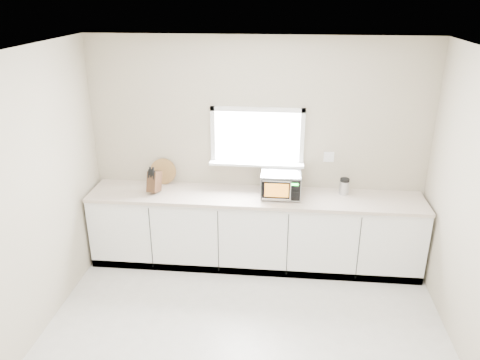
# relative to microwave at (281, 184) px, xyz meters

# --- Properties ---
(back_wall) EXTENTS (4.00, 0.17, 2.70)m
(back_wall) POSITION_rel_microwave_xyz_m (-0.30, 0.30, 0.29)
(back_wall) COLOR #B7AA92
(back_wall) RESTS_ON ground
(cabinets) EXTENTS (3.92, 0.60, 0.88)m
(cabinets) POSITION_rel_microwave_xyz_m (-0.30, 0.01, -0.63)
(cabinets) COLOR white
(cabinets) RESTS_ON ground
(countertop) EXTENTS (3.92, 0.64, 0.04)m
(countertop) POSITION_rel_microwave_xyz_m (-0.30, -0.00, -0.17)
(countertop) COLOR beige
(countertop) RESTS_ON cabinets
(microwave) EXTENTS (0.46, 0.38, 0.29)m
(microwave) POSITION_rel_microwave_xyz_m (0.00, 0.00, 0.00)
(microwave) COLOR black
(microwave) RESTS_ON countertop
(knife_block) EXTENTS (0.15, 0.25, 0.34)m
(knife_block) POSITION_rel_microwave_xyz_m (-1.48, -0.04, -0.01)
(knife_block) COLOR #472A19
(knife_block) RESTS_ON countertop
(cutting_board) EXTENTS (0.32, 0.08, 0.32)m
(cutting_board) POSITION_rel_microwave_xyz_m (-1.45, 0.25, 0.01)
(cutting_board) COLOR olive
(cutting_board) RESTS_ON countertop
(coffee_grinder) EXTENTS (0.12, 0.12, 0.20)m
(coffee_grinder) POSITION_rel_microwave_xyz_m (0.74, 0.14, -0.06)
(coffee_grinder) COLOR #ACAEB3
(coffee_grinder) RESTS_ON countertop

